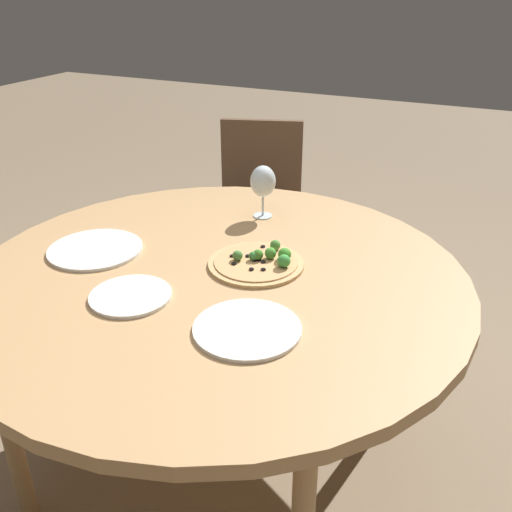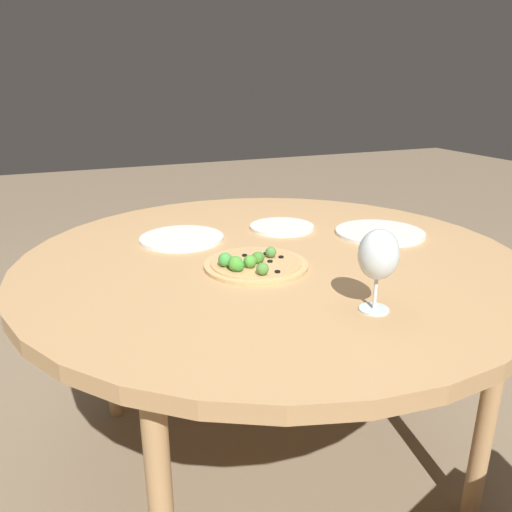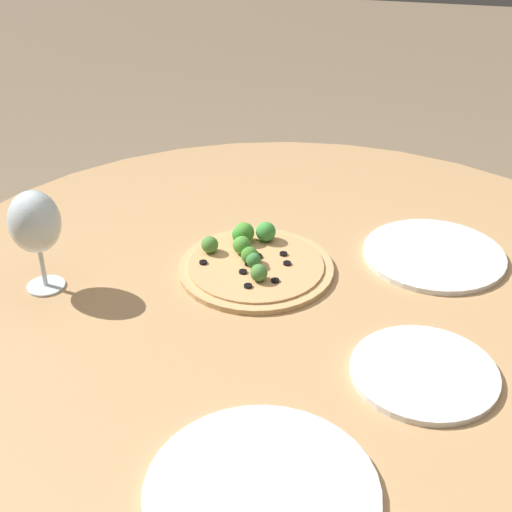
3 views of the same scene
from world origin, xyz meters
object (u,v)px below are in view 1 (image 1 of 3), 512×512
pizza (260,261)px  plate_near (95,249)px  chair (259,206)px  plate_side (247,329)px  plate_far (131,296)px  wine_glass (263,182)px

pizza → plate_near: 0.50m
chair → plate_side: (0.55, -1.25, 0.24)m
chair → plate_near: bearing=-111.0°
plate_near → plate_far: (0.26, -0.18, 0.00)m
wine_glass → plate_side: size_ratio=0.70×
wine_glass → plate_near: 0.58m
pizza → wine_glass: size_ratio=1.53×
chair → pizza: 1.07m
chair → plate_far: (0.22, -1.25, 0.24)m
chair → plate_side: size_ratio=3.33×
pizza → plate_side: size_ratio=1.07×
wine_glass → plate_side: wine_glass is taller
plate_near → plate_side: size_ratio=1.09×
wine_glass → plate_near: (-0.34, -0.45, -0.12)m
plate_far → plate_near: bearing=145.5°
plate_near → plate_far: size_ratio=1.32×
chair → wine_glass: (0.30, -0.62, 0.36)m
plate_far → pizza: bearing=53.4°
plate_near → plate_far: 0.31m
plate_near → plate_side: 0.62m
wine_glass → plate_near: wine_glass is taller
plate_far → plate_side: size_ratio=0.83×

